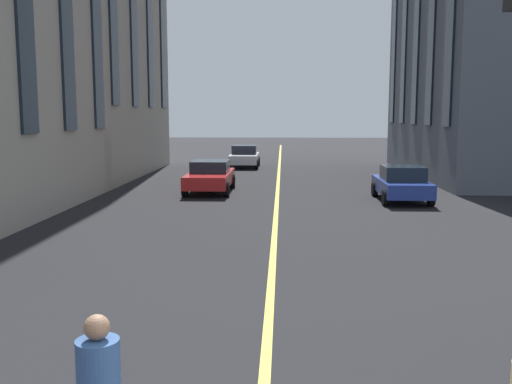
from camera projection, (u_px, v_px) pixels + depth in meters
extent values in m
cube|color=#D8C64C|center=(277.00, 198.00, 23.64)|extent=(80.00, 0.16, 0.01)
cube|color=navy|center=(401.00, 186.00, 22.82)|extent=(3.90, 1.75, 0.55)
cube|color=#19232D|center=(403.00, 173.00, 22.55)|extent=(1.64, 1.54, 0.55)
cylinder|color=black|center=(375.00, 189.00, 24.17)|extent=(0.60, 0.21, 0.60)
cylinder|color=black|center=(415.00, 189.00, 24.09)|extent=(0.60, 0.21, 0.60)
cylinder|color=black|center=(385.00, 198.00, 21.62)|extent=(0.60, 0.21, 0.60)
cylinder|color=black|center=(431.00, 198.00, 21.54)|extent=(0.60, 0.21, 0.60)
cube|color=silver|center=(244.00, 158.00, 37.16)|extent=(3.90, 1.75, 0.55)
cube|color=#19232D|center=(245.00, 150.00, 37.28)|extent=(1.64, 1.54, 0.55)
cylinder|color=black|center=(256.00, 164.00, 35.89)|extent=(0.60, 0.21, 0.60)
cylinder|color=black|center=(229.00, 164.00, 35.97)|extent=(0.60, 0.21, 0.60)
cylinder|color=black|center=(258.00, 161.00, 38.44)|extent=(0.60, 0.21, 0.60)
cylinder|color=black|center=(233.00, 161.00, 38.51)|extent=(0.60, 0.21, 0.60)
cube|color=#B21E1E|center=(210.00, 179.00, 25.41)|extent=(4.40, 1.80, 0.55)
cube|color=#19232D|center=(210.00, 166.00, 25.56)|extent=(1.85, 1.58, 0.50)
cylinder|color=black|center=(226.00, 189.00, 23.97)|extent=(0.64, 0.22, 0.64)
cylinder|color=black|center=(185.00, 189.00, 24.05)|extent=(0.64, 0.22, 0.64)
cylinder|color=black|center=(232.00, 181.00, 26.85)|extent=(0.64, 0.22, 0.64)
cylinder|color=black|center=(195.00, 181.00, 26.93)|extent=(0.64, 0.22, 0.64)
cylinder|color=#2D4C7F|center=(99.00, 378.00, 5.02)|extent=(0.38, 0.38, 0.69)
sphere|color=#8C664C|center=(97.00, 327.00, 4.96)|extent=(0.22, 0.22, 0.22)
cube|color=#19232D|center=(395.00, 2.00, 37.50)|extent=(1.10, 0.10, 15.46)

